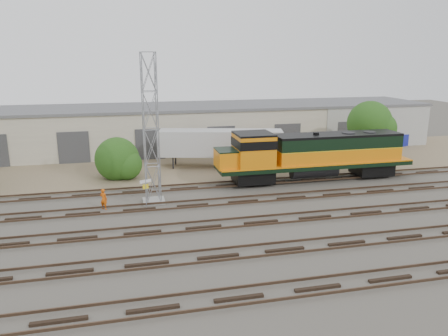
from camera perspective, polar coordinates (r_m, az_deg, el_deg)
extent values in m
plane|color=#47423A|center=(32.90, 3.23, -5.31)|extent=(140.00, 140.00, 0.00)
cube|color=#726047|center=(46.87, -1.94, 0.74)|extent=(80.00, 16.00, 0.02)
cube|color=black|center=(22.64, 12.14, -15.08)|extent=(80.00, 2.40, 0.14)
cube|color=#4C3828|center=(21.99, 13.01, -15.66)|extent=(80.00, 0.08, 0.14)
cube|color=#4C3828|center=(23.17, 11.35, -13.92)|extent=(80.00, 0.08, 0.14)
cube|color=black|center=(26.31, 7.92, -10.51)|extent=(80.00, 2.40, 0.14)
cube|color=#4C3828|center=(25.62, 8.54, -10.90)|extent=(80.00, 0.08, 0.14)
cube|color=#4C3828|center=(26.88, 7.36, -9.60)|extent=(80.00, 0.08, 0.14)
cube|color=black|center=(30.19, 4.85, -7.05)|extent=(80.00, 2.40, 0.14)
cube|color=#4C3828|center=(29.48, 5.31, -7.31)|extent=(80.00, 0.08, 0.14)
cube|color=#4C3828|center=(30.81, 4.43, -6.32)|extent=(80.00, 0.08, 0.14)
cube|color=black|center=(34.23, 2.53, -4.38)|extent=(80.00, 2.40, 0.14)
cube|color=#4C3828|center=(33.51, 2.88, -4.56)|extent=(80.00, 0.08, 0.14)
cube|color=#4C3828|center=(34.87, 2.19, -3.78)|extent=(80.00, 0.08, 0.14)
cube|color=black|center=(38.38, 0.71, -2.27)|extent=(80.00, 2.40, 0.14)
cube|color=#4C3828|center=(37.64, 0.98, -2.39)|extent=(80.00, 0.08, 0.14)
cube|color=#4C3828|center=(39.04, 0.44, -1.77)|extent=(80.00, 0.08, 0.14)
cube|color=beige|center=(54.10, -3.64, 5.26)|extent=(58.00, 10.00, 5.00)
cube|color=#59595B|center=(53.74, -3.69, 8.05)|extent=(58.40, 10.40, 0.30)
cube|color=#999993|center=(57.40, 19.57, 4.98)|extent=(14.00, 0.10, 5.00)
cube|color=#333335|center=(48.80, -19.02, 2.53)|extent=(3.20, 0.12, 3.40)
cube|color=#333335|center=(48.61, -9.61, 3.08)|extent=(3.20, 0.12, 3.40)
cube|color=#333335|center=(49.73, -0.36, 3.54)|extent=(3.20, 0.12, 3.40)
cube|color=#333335|center=(52.07, 8.27, 3.88)|extent=(3.20, 0.12, 3.40)
cube|color=#333335|center=(55.47, 16.01, 4.12)|extent=(3.20, 0.12, 3.40)
cube|color=black|center=(38.73, 3.80, -1.01)|extent=(3.41, 2.55, 1.06)
cube|color=black|center=(43.53, 18.71, -0.02)|extent=(3.41, 2.55, 1.06)
cube|color=black|center=(40.61, 11.74, 0.49)|extent=(18.09, 3.19, 0.37)
cylinder|color=black|center=(40.77, 11.70, -0.42)|extent=(4.47, 1.17, 1.17)
cube|color=orange|center=(41.35, 14.48, 1.76)|extent=(11.71, 2.77, 1.28)
cube|color=black|center=(41.12, 14.58, 3.35)|extent=(11.71, 2.77, 1.06)
cube|color=black|center=(41.01, 14.64, 4.23)|extent=(11.71, 2.77, 0.21)
cube|color=orange|center=(38.18, 3.86, 2.30)|extent=(3.19, 3.19, 2.77)
cube|color=black|center=(37.90, 3.90, 4.48)|extent=(3.19, 3.19, 0.17)
cube|color=orange|center=(37.69, 0.28, 1.18)|extent=(1.70, 2.55, 1.49)
cube|color=gray|center=(34.65, -9.15, -4.27)|extent=(1.68, 1.68, 0.20)
cylinder|color=gray|center=(33.77, -10.47, 5.15)|extent=(0.08, 0.08, 11.19)
cylinder|color=gray|center=(33.83, -8.73, 5.24)|extent=(0.08, 0.08, 11.19)
cylinder|color=gray|center=(32.75, -10.38, 4.87)|extent=(0.08, 0.08, 11.19)
cylinder|color=gray|center=(32.82, -8.58, 4.96)|extent=(0.08, 0.08, 11.19)
cylinder|color=gray|center=(33.18, -10.16, -3.32)|extent=(0.07, 0.07, 2.23)
cube|color=white|center=(32.90, -10.24, -1.72)|extent=(0.85, 0.40, 0.22)
cube|color=yellow|center=(33.02, -10.20, -2.40)|extent=(0.43, 0.22, 0.35)
imported|color=#D2510B|center=(33.64, -15.44, -3.94)|extent=(0.70, 0.65, 1.61)
cube|color=#BCBCBC|center=(44.43, -0.44, 3.32)|extent=(12.67, 5.48, 2.58)
cube|color=black|center=(45.01, 5.79, 0.71)|extent=(2.82, 2.88, 0.96)
cube|color=black|center=(44.29, -6.66, 0.65)|extent=(0.14, 0.14, 1.24)
cube|color=black|center=(46.14, -6.35, 1.22)|extent=(0.14, 0.14, 1.24)
cube|color=navy|center=(60.05, 22.09, 3.44)|extent=(2.04, 1.98, 1.50)
cube|color=maroon|center=(54.52, 18.10, 2.71)|extent=(1.90, 1.84, 1.40)
cylinder|color=#382619|center=(42.10, -13.66, -1.01)|extent=(0.28, 0.28, 0.37)
sphere|color=#184914|center=(41.71, -13.79, 1.13)|extent=(4.09, 4.09, 4.09)
sphere|color=#184914|center=(41.20, -12.62, 0.45)|extent=(2.86, 2.86, 2.86)
cylinder|color=#382619|center=(50.44, 18.22, 2.38)|extent=(0.28, 0.28, 2.39)
sphere|color=#184914|center=(49.96, 18.48, 5.59)|extent=(4.78, 4.78, 4.78)
sphere|color=#184914|center=(49.94, 19.80, 4.92)|extent=(3.34, 3.34, 3.34)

